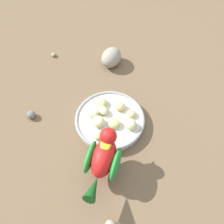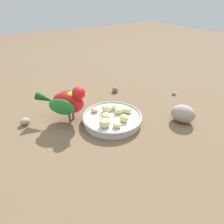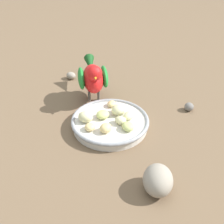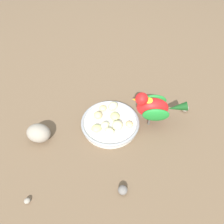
{
  "view_description": "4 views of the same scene",
  "coord_description": "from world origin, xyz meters",
  "px_view_note": "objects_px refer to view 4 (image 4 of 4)",
  "views": [
    {
      "loc": [
        0.24,
        0.38,
        0.73
      ],
      "look_at": [
        0.01,
        -0.02,
        0.05
      ],
      "focal_mm": 45.7,
      "sensor_mm": 36.0,
      "label": 1
    },
    {
      "loc": [
        -0.46,
        0.29,
        0.39
      ],
      "look_at": [
        0.01,
        -0.01,
        0.05
      ],
      "focal_mm": 31.49,
      "sensor_mm": 36.0,
      "label": 2
    },
    {
      "loc": [
        -0.57,
        -0.43,
        0.55
      ],
      "look_at": [
        0.03,
        -0.02,
        0.05
      ],
      "focal_mm": 54.43,
      "sensor_mm": 36.0,
      "label": 3
    },
    {
      "loc": [
        0.35,
        -0.32,
        0.56
      ],
      "look_at": [
        0.01,
        0.01,
        0.04
      ],
      "focal_mm": 31.85,
      "sensor_mm": 36.0,
      "label": 4
    }
  ],
  "objects_px": {
    "apple_piece_2": "(117,125)",
    "apple_piece_7": "(103,108)",
    "apple_piece_8": "(113,106)",
    "apple_piece_6": "(110,131)",
    "apple_piece_3": "(105,125)",
    "apple_piece_4": "(129,124)",
    "apple_piece_0": "(115,116)",
    "rock_large": "(39,133)",
    "pebble_1": "(27,201)",
    "apple_piece_1": "(98,115)",
    "pebble_2": "(185,108)",
    "pebble_0": "(123,190)",
    "parrot": "(154,107)",
    "feeding_bowl": "(110,123)",
    "apple_piece_5": "(96,128)"
  },
  "relations": [
    {
      "from": "apple_piece_4",
      "to": "apple_piece_6",
      "type": "xyz_separation_m",
      "value": [
        -0.02,
        -0.07,
        0.0
      ]
    },
    {
      "from": "apple_piece_2",
      "to": "pebble_2",
      "type": "height_order",
      "value": "apple_piece_2"
    },
    {
      "from": "apple_piece_5",
      "to": "pebble_2",
      "type": "xyz_separation_m",
      "value": [
        0.15,
        0.32,
        -0.02
      ]
    },
    {
      "from": "pebble_1",
      "to": "apple_piece_3",
      "type": "bearing_deg",
      "value": 95.18
    },
    {
      "from": "feeding_bowl",
      "to": "apple_piece_6",
      "type": "xyz_separation_m",
      "value": [
        0.03,
        -0.04,
        0.02
      ]
    },
    {
      "from": "apple_piece_0",
      "to": "apple_piece_7",
      "type": "height_order",
      "value": "apple_piece_0"
    },
    {
      "from": "apple_piece_0",
      "to": "pebble_2",
      "type": "xyz_separation_m",
      "value": [
        0.15,
        0.23,
        -0.02
      ]
    },
    {
      "from": "apple_piece_5",
      "to": "apple_piece_7",
      "type": "relative_size",
      "value": 1.21
    },
    {
      "from": "apple_piece_3",
      "to": "pebble_1",
      "type": "xyz_separation_m",
      "value": [
        0.03,
        -0.31,
        -0.03
      ]
    },
    {
      "from": "rock_large",
      "to": "pebble_2",
      "type": "height_order",
      "value": "rock_large"
    },
    {
      "from": "apple_piece_4",
      "to": "pebble_2",
      "type": "xyz_separation_m",
      "value": [
        0.09,
        0.22,
        -0.02
      ]
    },
    {
      "from": "apple_piece_2",
      "to": "feeding_bowl",
      "type": "bearing_deg",
      "value": 177.6
    },
    {
      "from": "apple_piece_2",
      "to": "apple_piece_4",
      "type": "distance_m",
      "value": 0.04
    },
    {
      "from": "apple_piece_2",
      "to": "apple_piece_7",
      "type": "distance_m",
      "value": 0.1
    },
    {
      "from": "apple_piece_3",
      "to": "apple_piece_4",
      "type": "bearing_deg",
      "value": 50.17
    },
    {
      "from": "pebble_0",
      "to": "pebble_1",
      "type": "xyz_separation_m",
      "value": [
        -0.16,
        -0.2,
        -0.01
      ]
    },
    {
      "from": "apple_piece_1",
      "to": "pebble_1",
      "type": "distance_m",
      "value": 0.34
    },
    {
      "from": "apple_piece_1",
      "to": "apple_piece_5",
      "type": "xyz_separation_m",
      "value": [
        0.04,
        -0.04,
        -0.0
      ]
    },
    {
      "from": "pebble_0",
      "to": "pebble_1",
      "type": "relative_size",
      "value": 1.55
    },
    {
      "from": "feeding_bowl",
      "to": "apple_piece_0",
      "type": "distance_m",
      "value": 0.03
    },
    {
      "from": "apple_piece_0",
      "to": "apple_piece_2",
      "type": "relative_size",
      "value": 0.93
    },
    {
      "from": "apple_piece_8",
      "to": "parrot",
      "type": "height_order",
      "value": "parrot"
    },
    {
      "from": "apple_piece_6",
      "to": "feeding_bowl",
      "type": "bearing_deg",
      "value": 133.78
    },
    {
      "from": "apple_piece_3",
      "to": "apple_piece_7",
      "type": "bearing_deg",
      "value": 142.72
    },
    {
      "from": "pebble_1",
      "to": "apple_piece_1",
      "type": "bearing_deg",
      "value": 103.51
    },
    {
      "from": "apple_piece_0",
      "to": "apple_piece_2",
      "type": "height_order",
      "value": "apple_piece_2"
    },
    {
      "from": "apple_piece_8",
      "to": "parrot",
      "type": "distance_m",
      "value": 0.15
    },
    {
      "from": "apple_piece_8",
      "to": "rock_large",
      "type": "height_order",
      "value": "rock_large"
    },
    {
      "from": "apple_piece_4",
      "to": "apple_piece_7",
      "type": "bearing_deg",
      "value": -172.73
    },
    {
      "from": "apple_piece_7",
      "to": "apple_piece_8",
      "type": "distance_m",
      "value": 0.04
    },
    {
      "from": "apple_piece_8",
      "to": "apple_piece_3",
      "type": "bearing_deg",
      "value": -62.1
    },
    {
      "from": "apple_piece_0",
      "to": "pebble_1",
      "type": "relative_size",
      "value": 2.04
    },
    {
      "from": "apple_piece_1",
      "to": "apple_piece_6",
      "type": "xyz_separation_m",
      "value": [
        0.08,
        -0.02,
        -0.0
      ]
    },
    {
      "from": "rock_large",
      "to": "apple_piece_6",
      "type": "bearing_deg",
      "value": 47.12
    },
    {
      "from": "apple_piece_1",
      "to": "pebble_0",
      "type": "bearing_deg",
      "value": -26.97
    },
    {
      "from": "apple_piece_5",
      "to": "apple_piece_8",
      "type": "xyz_separation_m",
      "value": [
        -0.03,
        0.11,
        0.0
      ]
    },
    {
      "from": "apple_piece_6",
      "to": "apple_piece_8",
      "type": "height_order",
      "value": "apple_piece_8"
    },
    {
      "from": "apple_piece_1",
      "to": "apple_piece_8",
      "type": "bearing_deg",
      "value": 84.41
    },
    {
      "from": "apple_piece_4",
      "to": "parrot",
      "type": "relative_size",
      "value": 0.17
    },
    {
      "from": "pebble_2",
      "to": "apple_piece_5",
      "type": "bearing_deg",
      "value": -115.66
    },
    {
      "from": "apple_piece_7",
      "to": "pebble_2",
      "type": "relative_size",
      "value": 0.9
    },
    {
      "from": "apple_piece_0",
      "to": "apple_piece_3",
      "type": "height_order",
      "value": "same"
    },
    {
      "from": "apple_piece_8",
      "to": "apple_piece_4",
      "type": "bearing_deg",
      "value": -9.48
    },
    {
      "from": "apple_piece_8",
      "to": "apple_piece_6",
      "type": "bearing_deg",
      "value": -50.18
    },
    {
      "from": "apple_piece_3",
      "to": "rock_large",
      "type": "bearing_deg",
      "value": -126.24
    },
    {
      "from": "apple_piece_1",
      "to": "apple_piece_7",
      "type": "xyz_separation_m",
      "value": [
        -0.02,
        0.04,
        -0.0
      ]
    },
    {
      "from": "apple_piece_8",
      "to": "pebble_1",
      "type": "relative_size",
      "value": 2.29
    },
    {
      "from": "apple_piece_2",
      "to": "pebble_1",
      "type": "xyz_separation_m",
      "value": [
        -0.0,
        -0.34,
        -0.03
      ]
    },
    {
      "from": "apple_piece_1",
      "to": "pebble_0",
      "type": "relative_size",
      "value": 1.22
    },
    {
      "from": "apple_piece_2",
      "to": "apple_piece_3",
      "type": "relative_size",
      "value": 1.2
    }
  ]
}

